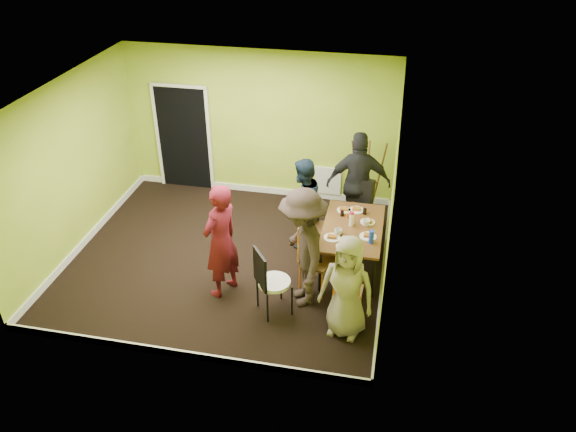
% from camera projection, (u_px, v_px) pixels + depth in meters
% --- Properties ---
extents(ground, '(5.00, 5.00, 0.00)m').
position_uv_depth(ground, '(229.00, 258.00, 9.15)').
color(ground, black).
rests_on(ground, ground).
extents(room_walls, '(5.04, 4.54, 2.82)m').
position_uv_depth(room_walls, '(225.00, 204.00, 8.67)').
color(room_walls, '#93B02D').
rests_on(room_walls, ground).
extents(dining_table, '(0.90, 1.50, 0.75)m').
position_uv_depth(dining_table, '(353.00, 230.00, 8.58)').
color(dining_table, black).
rests_on(dining_table, ground).
extents(chair_left_far, '(0.49, 0.49, 0.94)m').
position_uv_depth(chair_left_far, '(312.00, 224.00, 9.04)').
color(chair_left_far, orange).
rests_on(chair_left_far, ground).
extents(chair_left_near, '(0.59, 0.59, 1.09)m').
position_uv_depth(chair_left_near, '(313.00, 252.00, 8.22)').
color(chair_left_near, orange).
rests_on(chair_left_near, ground).
extents(chair_back_end, '(0.56, 0.62, 1.06)m').
position_uv_depth(chair_back_end, '(359.00, 197.00, 9.34)').
color(chair_back_end, orange).
rests_on(chair_back_end, ground).
extents(chair_front_end, '(0.41, 0.41, 0.93)m').
position_uv_depth(chair_front_end, '(347.00, 290.00, 7.63)').
color(chair_front_end, orange).
rests_on(chair_front_end, ground).
extents(chair_bentwood, '(0.58, 0.57, 1.06)m').
position_uv_depth(chair_bentwood, '(269.00, 279.00, 7.73)').
color(chair_bentwood, black).
rests_on(chair_bentwood, ground).
extents(easel, '(0.62, 0.58, 1.54)m').
position_uv_depth(easel, '(367.00, 180.00, 9.82)').
color(easel, brown).
rests_on(easel, ground).
extents(plate_near_left, '(0.22, 0.22, 0.01)m').
position_uv_depth(plate_near_left, '(344.00, 210.00, 8.97)').
color(plate_near_left, white).
rests_on(plate_near_left, dining_table).
extents(plate_near_right, '(0.25, 0.25, 0.01)m').
position_uv_depth(plate_near_right, '(332.00, 238.00, 8.29)').
color(plate_near_right, white).
rests_on(plate_near_right, dining_table).
extents(plate_far_back, '(0.24, 0.24, 0.01)m').
position_uv_depth(plate_far_back, '(356.00, 210.00, 8.97)').
color(plate_far_back, white).
rests_on(plate_far_back, dining_table).
extents(plate_far_front, '(0.25, 0.25, 0.01)m').
position_uv_depth(plate_far_front, '(344.00, 247.00, 8.10)').
color(plate_far_front, white).
rests_on(plate_far_front, dining_table).
extents(plate_wall_back, '(0.23, 0.23, 0.01)m').
position_uv_depth(plate_wall_back, '(368.00, 222.00, 8.66)').
color(plate_wall_back, white).
rests_on(plate_wall_back, dining_table).
extents(plate_wall_front, '(0.25, 0.25, 0.01)m').
position_uv_depth(plate_wall_front, '(368.00, 236.00, 8.32)').
color(plate_wall_front, white).
rests_on(plate_wall_front, dining_table).
extents(thermos, '(0.07, 0.07, 0.21)m').
position_uv_depth(thermos, '(352.00, 220.00, 8.54)').
color(thermos, white).
rests_on(thermos, dining_table).
extents(blue_bottle, '(0.08, 0.08, 0.21)m').
position_uv_depth(blue_bottle, '(371.00, 237.00, 8.13)').
color(blue_bottle, blue).
rests_on(blue_bottle, dining_table).
extents(orange_bottle, '(0.04, 0.04, 0.08)m').
position_uv_depth(orange_bottle, '(347.00, 215.00, 8.76)').
color(orange_bottle, orange).
rests_on(orange_bottle, dining_table).
extents(glass_mid, '(0.06, 0.06, 0.09)m').
position_uv_depth(glass_mid, '(342.00, 213.00, 8.81)').
color(glass_mid, black).
rests_on(glass_mid, dining_table).
extents(glass_back, '(0.06, 0.06, 0.10)m').
position_uv_depth(glass_back, '(365.00, 211.00, 8.85)').
color(glass_back, black).
rests_on(glass_back, dining_table).
extents(glass_front, '(0.07, 0.07, 0.10)m').
position_uv_depth(glass_front, '(356.00, 244.00, 8.09)').
color(glass_front, black).
rests_on(glass_front, dining_table).
extents(cup_a, '(0.12, 0.12, 0.09)m').
position_uv_depth(cup_a, '(338.00, 232.00, 8.36)').
color(cup_a, white).
rests_on(cup_a, dining_table).
extents(cup_b, '(0.11, 0.11, 0.10)m').
position_uv_depth(cup_b, '(366.00, 223.00, 8.56)').
color(cup_b, white).
rests_on(cup_b, dining_table).
extents(person_standing, '(0.66, 0.77, 1.79)m').
position_uv_depth(person_standing, '(221.00, 241.00, 7.97)').
color(person_standing, '#590F1C').
rests_on(person_standing, ground).
extents(person_left_far, '(0.78, 0.89, 1.54)m').
position_uv_depth(person_left_far, '(303.00, 204.00, 9.11)').
color(person_left_far, '#152336').
rests_on(person_left_far, ground).
extents(person_left_near, '(1.07, 1.35, 1.83)m').
position_uv_depth(person_left_near, '(303.00, 248.00, 7.78)').
color(person_left_near, '#2D211E').
rests_on(person_left_near, ground).
extents(person_back_end, '(1.13, 0.60, 1.83)m').
position_uv_depth(person_back_end, '(358.00, 184.00, 9.38)').
color(person_back_end, black).
rests_on(person_back_end, ground).
extents(person_front_end, '(0.82, 0.62, 1.51)m').
position_uv_depth(person_front_end, '(347.00, 287.00, 7.31)').
color(person_front_end, gray).
rests_on(person_front_end, ground).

